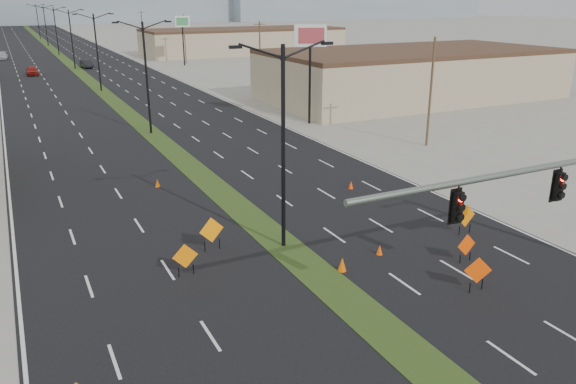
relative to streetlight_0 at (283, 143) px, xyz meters
name	(u,v)px	position (x,y,z in m)	size (l,w,h in m)	color
ground	(444,383)	(0.00, -12.00, -5.42)	(600.00, 600.00, 0.00)	gray
road_surface	(73,66)	(0.00, 88.00, -5.42)	(25.00, 400.00, 0.02)	black
median_strip	(73,66)	(0.00, 88.00, -5.42)	(2.00, 400.00, 0.04)	#2F4318
building_se_near	(412,76)	(34.00, 33.00, -2.67)	(36.00, 18.00, 5.50)	tan
building_se_far	(243,42)	(38.00, 98.00, -2.92)	(44.00, 16.00, 5.00)	tan
mesa_east	(349,3)	(180.00, 278.00, 3.58)	(160.00, 50.00, 18.00)	gray
streetlight_0	(283,143)	(0.00, 0.00, 0.00)	(5.15, 0.24, 10.02)	black
streetlight_1	(146,75)	(0.00, 28.00, 0.00)	(5.15, 0.24, 10.02)	black
streetlight_2	(97,50)	(0.00, 56.00, 0.00)	(5.15, 0.24, 10.02)	black
streetlight_3	(71,37)	(0.00, 84.00, 0.00)	(5.15, 0.24, 10.02)	black
streetlight_4	(56,29)	(0.00, 112.00, 0.00)	(5.15, 0.24, 10.02)	black
streetlight_5	(45,24)	(0.00, 140.00, 0.00)	(5.15, 0.24, 10.02)	black
streetlight_6	(38,20)	(0.00, 168.00, 0.00)	(5.15, 0.24, 10.02)	black
utility_pole_0	(431,91)	(20.00, 13.00, -0.74)	(1.60, 0.20, 9.00)	#4C3823
utility_pole_1	(260,54)	(20.00, 48.00, -0.74)	(1.60, 0.20, 9.00)	#4C3823
utility_pole_2	(185,38)	(20.00, 83.00, -0.74)	(1.60, 0.20, 9.00)	#4C3823
utility_pole_3	(143,29)	(20.00, 118.00, -0.74)	(1.60, 0.20, 9.00)	#4C3823
car_left	(32,71)	(-7.32, 77.82, -4.70)	(1.71, 4.25, 1.45)	maroon
car_mid	(86,64)	(2.00, 84.29, -4.73)	(1.45, 4.15, 1.37)	black
car_far	(2,56)	(-11.30, 107.73, -4.70)	(2.01, 4.94, 1.43)	#A8AFB2
construction_sign_1	(185,257)	(-5.37, -0.89, -4.50)	(1.17, 0.10, 1.56)	orange
construction_sign_2	(212,231)	(-3.41, 1.15, -4.38)	(1.31, 0.25, 1.76)	orange
construction_sign_3	(466,246)	(6.97, -5.51, -4.58)	(1.07, 0.06, 1.43)	#EC4304
construction_sign_4	(478,272)	(5.36, -7.88, -4.48)	(1.12, 0.52, 1.61)	#ED4404
construction_sign_5	(466,217)	(9.34, -2.94, -4.44)	(1.25, 0.10, 1.67)	orange
cone_0	(342,264)	(1.20, -3.69, -5.08)	(0.41, 0.41, 0.68)	#D85904
cone_1	(380,250)	(3.77, -3.03, -5.15)	(0.32, 0.32, 0.53)	#E54B04
cone_2	(351,185)	(7.98, 6.13, -5.15)	(0.32, 0.32, 0.53)	#FF3D05
cone_3	(157,183)	(-3.37, 12.23, -5.14)	(0.33, 0.33, 0.55)	#F66505
pole_sign_east_near	(310,43)	(15.30, 25.30, 2.40)	(3.03, 1.47, 9.58)	black
pole_sign_east_far	(182,25)	(18.90, 80.40, 1.74)	(2.90, 0.69, 8.82)	black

